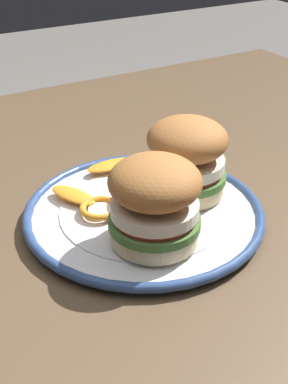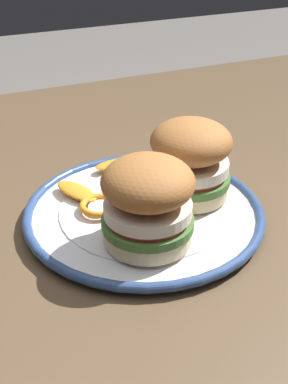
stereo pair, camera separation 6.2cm
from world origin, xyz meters
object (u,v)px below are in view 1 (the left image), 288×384
at_px(dinner_plate, 144,213).
at_px(sandwich_half_left, 187,156).
at_px(dining_table, 93,291).
at_px(sandwich_half_right, 155,200).

height_order(dinner_plate, sandwich_half_left, sandwich_half_left).
bearing_deg(dining_table, dinner_plate, -0.50).
bearing_deg(dinner_plate, sandwich_half_left, 6.74).
bearing_deg(dinner_plate, dining_table, 179.50).
bearing_deg(sandwich_half_left, sandwich_half_right, -141.57).
bearing_deg(dining_table, sandwich_half_right, -50.16).
height_order(dining_table, sandwich_half_right, sandwich_half_right).
bearing_deg(sandwich_half_right, dinner_plate, 70.11).
relative_size(dinner_plate, sandwich_half_right, 2.10).
xyz_separation_m(dinner_plate, sandwich_half_left, (0.07, 0.01, 0.06)).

